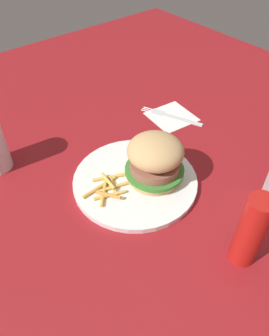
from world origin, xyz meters
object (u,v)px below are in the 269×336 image
Objects in this scene: napkin at (171,116)px; ketchup_bottle at (251,231)px; sandwich at (155,159)px; fries_pile at (108,187)px; plate at (135,180)px; fork at (171,116)px.

ketchup_bottle reaches higher than napkin.
sandwich is 1.07× the size of fries_pile.
ketchup_bottle is (0.20, 0.38, 0.07)m from napkin.
napkin is 0.75× the size of ketchup_bottle.
sandwich reaches higher than plate.
sandwich is 0.25m from fork.
fries_pile is at bearing -19.39° from sandwich.
fork is at bearing -151.34° from plate.
sandwich is at bearing 148.13° from plate.
sandwich is at bearing 160.61° from fries_pile.
napkin is at bearing -151.69° from plate.
fork is at bearing -66.95° from napkin.
fries_pile is at bearing -10.85° from plate.
plate is at bearing 28.31° from napkin.
plate reaches higher than fork.
ketchup_bottle is at bearing 88.37° from sandwich.
plate is 2.28× the size of fries_pile.
fries_pile is 0.78× the size of ketchup_bottle.
napkin is at bearing 113.05° from fork.
sandwich is at bearing 36.87° from napkin.
fork reaches higher than napkin.
ketchup_bottle is at bearing 62.15° from fork.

